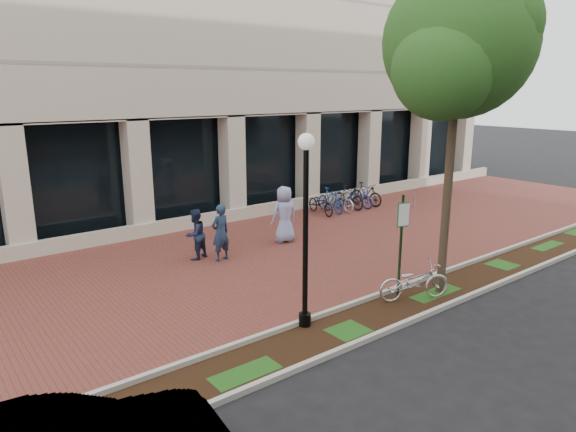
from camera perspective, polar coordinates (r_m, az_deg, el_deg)
ground at (r=16.48m, az=-2.91°, el=-4.58°), size 120.00×120.00×0.00m
brick_plaza at (r=16.48m, az=-2.91°, el=-4.56°), size 40.00×9.00×0.01m
planting_strip at (r=12.82m, az=10.93°, el=-10.40°), size 40.00×1.50×0.01m
curb_plaza_side at (r=13.26m, az=8.48°, el=-9.19°), size 40.00×0.12×0.12m
curb_street_side at (r=12.37m, az=13.59°, el=-11.20°), size 40.00×0.12×0.12m
parking_sign at (r=13.04m, az=12.50°, el=-2.08°), size 0.34×0.07×2.72m
lamppost at (r=11.08m, az=1.97°, el=-0.60°), size 0.36×0.36×4.35m
street_tree at (r=13.44m, az=18.42°, el=16.84°), size 4.31×3.59×8.10m
locked_bicycle at (r=13.46m, az=13.84°, el=-7.08°), size 2.00×1.38×1.00m
pedestrian_left at (r=16.03m, az=-7.51°, el=-1.85°), size 0.71×0.52×1.80m
pedestrian_mid at (r=16.31m, az=-10.25°, el=-2.04°), size 0.95×0.85×1.61m
pedestrian_right at (r=17.81m, az=-0.41°, el=0.19°), size 1.04×0.75×1.98m
bollard at (r=23.58m, az=13.87°, el=1.96°), size 0.12×0.12×0.96m
bike_rack_cluster at (r=22.87m, az=6.23°, el=1.94°), size 3.54×1.88×1.06m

